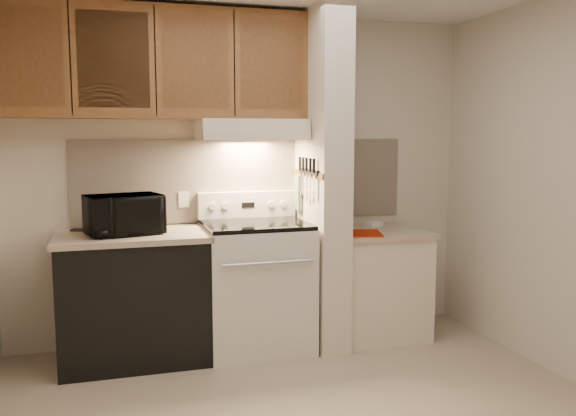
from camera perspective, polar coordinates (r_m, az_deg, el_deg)
name	(u,v)px	position (r m, az deg, el deg)	size (l,w,h in m)	color
floor	(305,416)	(3.67, 1.57, -18.85)	(3.60, 3.60, 0.00)	tan
wall_back	(245,178)	(4.76, -4.05, 2.81)	(3.60, 0.02, 2.50)	beige
backsplash	(245,180)	(4.75, -4.01, 2.62)	(2.60, 0.02, 0.63)	beige
range_body	(256,288)	(4.56, -3.00, -7.46)	(0.76, 0.65, 0.92)	silver
oven_window	(267,293)	(4.25, -1.98, -7.97)	(0.50, 0.01, 0.30)	black
oven_handle	(268,263)	(4.16, -1.86, -5.18)	(0.02, 0.02, 0.65)	silver
cooktop	(256,224)	(4.46, -3.04, -1.54)	(0.74, 0.64, 0.03)	black
range_backguard	(247,204)	(4.72, -3.86, 0.34)	(0.76, 0.08, 0.20)	silver
range_display	(248,205)	(4.68, -3.75, 0.28)	(0.10, 0.01, 0.04)	black
range_knob_left_outer	(212,206)	(4.62, -7.13, 0.16)	(0.05, 0.05, 0.02)	silver
range_knob_left_inner	(225,206)	(4.64, -5.91, 0.20)	(0.05, 0.05, 0.02)	silver
range_knob_right_inner	(271,204)	(4.72, -1.61, 0.35)	(0.05, 0.05, 0.02)	silver
range_knob_right_outer	(283,204)	(4.75, -0.45, 0.39)	(0.05, 0.05, 0.02)	silver
dishwasher_front	(134,300)	(4.46, -14.21, -8.34)	(1.00, 0.63, 0.87)	black
left_countertop	(132,236)	(4.36, -14.39, -2.56)	(1.04, 0.67, 0.04)	#BAA58F
spoon_rest	(87,230)	(4.55, -18.27, -1.95)	(0.22, 0.07, 0.02)	black
teal_jar	(140,229)	(4.25, -13.69, -1.90)	(0.08, 0.08, 0.09)	#20686A
outlet	(184,199)	(4.67, -9.72, 0.79)	(0.08, 0.01, 0.12)	silver
microwave	(124,215)	(4.31, -15.11, -0.60)	(0.49, 0.33, 0.27)	black
partition_pillar	(322,180)	(4.57, 3.19, 2.64)	(0.22, 0.70, 2.50)	beige
pillar_trim	(307,174)	(4.52, 1.81, 3.24)	(0.01, 0.70, 0.04)	brown
knife_strip	(309,171)	(4.47, 1.94, 3.45)	(0.02, 0.42, 0.04)	black
knife_blade_a	(314,187)	(4.32, 2.47, 1.99)	(0.01, 0.04, 0.16)	silver
knife_handle_a	(314,166)	(4.32, 2.44, 3.98)	(0.02, 0.02, 0.10)	black
knife_blade_b	(310,187)	(4.42, 2.06, 1.97)	(0.01, 0.04, 0.18)	silver
knife_handle_b	(310,165)	(4.40, 2.10, 4.04)	(0.02, 0.02, 0.10)	black
knife_blade_c	(307,188)	(4.49, 1.75, 1.93)	(0.01, 0.04, 0.20)	silver
knife_handle_c	(307,164)	(4.48, 1.75, 4.10)	(0.02, 0.02, 0.10)	black
knife_blade_d	(303,184)	(4.57, 1.41, 2.27)	(0.01, 0.04, 0.16)	silver
knife_handle_d	(303,164)	(4.55, 1.43, 4.15)	(0.02, 0.02, 0.10)	black
knife_blade_e	(300,184)	(4.63, 1.14, 2.22)	(0.01, 0.04, 0.18)	silver
knife_handle_e	(300,163)	(4.63, 1.13, 4.20)	(0.02, 0.02, 0.10)	black
oven_mitt	(298,192)	(4.69, 0.96, 1.48)	(0.03, 0.11, 0.27)	gray
right_cab_base	(376,286)	(4.88, 8.25, -7.21)	(0.70, 0.60, 0.81)	silver
right_countertop	(377,232)	(4.79, 8.34, -2.28)	(0.74, 0.64, 0.04)	#BAA58F
red_folder	(366,233)	(4.59, 7.27, -2.36)	(0.23, 0.31, 0.01)	#991B03
white_box	(374,224)	(4.97, 8.02, -1.49)	(0.13, 0.09, 0.04)	white
range_hood	(251,129)	(4.53, -3.47, 7.35)	(0.78, 0.44, 0.15)	silver
hood_lip	(258,136)	(4.33, -2.83, 6.77)	(0.78, 0.04, 0.06)	silver
upper_cabinets	(153,63)	(4.49, -12.48, 13.07)	(2.18, 0.33, 0.77)	brown
cab_door_a	(25,57)	(4.35, -23.40, 12.87)	(0.46, 0.01, 0.63)	brown
cab_gap_a	(70,58)	(4.33, -19.72, 13.07)	(0.01, 0.01, 0.73)	black
cab_door_b	(113,60)	(4.32, -16.01, 13.21)	(0.46, 0.01, 0.63)	brown
cab_gap_b	(155,61)	(4.34, -12.31, 13.30)	(0.01, 0.01, 0.73)	black
cab_door_c	(196,62)	(4.37, -8.65, 13.34)	(0.46, 0.01, 0.63)	brown
cab_gap_c	(234,63)	(4.41, -5.05, 13.32)	(0.01, 0.01, 0.73)	black
cab_door_d	(272,65)	(4.48, -1.54, 13.26)	(0.46, 0.01, 0.63)	brown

